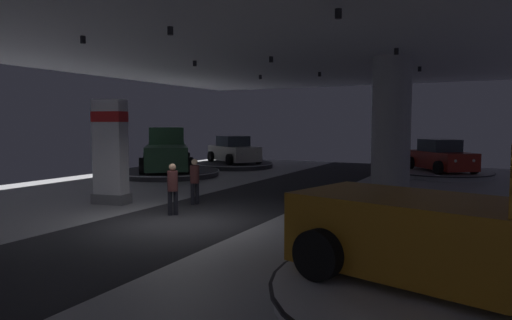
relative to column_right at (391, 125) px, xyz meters
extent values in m
cube|color=#B2B2B7|center=(-4.25, -8.79, -2.77)|extent=(24.00, 44.00, 0.05)
cube|color=#2D2D33|center=(-4.25, -8.79, -2.75)|extent=(4.40, 44.00, 0.01)
cube|color=silver|center=(-4.25, -8.79, 2.80)|extent=(24.00, 44.00, 0.10)
cylinder|color=black|center=(-7.43, -9.05, 2.57)|extent=(0.16, 0.16, 0.22)
cylinder|color=black|center=(-7.54, -2.98, 2.57)|extent=(0.16, 0.16, 0.22)
cylinder|color=black|center=(-7.57, 3.29, 2.57)|extent=(0.16, 0.16, 0.22)
cylinder|color=black|center=(-4.27, -8.94, 2.57)|extent=(0.16, 0.16, 0.22)
cylinder|color=black|center=(-4.17, -2.64, 2.57)|extent=(0.16, 0.16, 0.22)
cylinder|color=black|center=(-4.25, 3.38, 2.57)|extent=(0.16, 0.16, 0.22)
cylinder|color=black|center=(0.38, -8.78, 2.57)|extent=(0.16, 0.16, 0.22)
cylinder|color=black|center=(0.57, -2.47, 2.57)|extent=(0.16, 0.16, 0.22)
cylinder|color=black|center=(0.60, 3.34, 2.57)|extent=(0.16, 0.16, 0.22)
cylinder|color=#ADADB2|center=(0.00, 0.00, 0.00)|extent=(1.54, 1.54, 5.50)
cube|color=slate|center=(-8.21, -7.25, -2.58)|extent=(1.35, 0.84, 0.35)
cube|color=white|center=(-8.21, -7.25, -0.76)|extent=(1.18, 0.73, 3.29)
cube|color=red|center=(-8.21, -7.25, 0.29)|extent=(1.20, 0.77, 0.36)
cylinder|color=#B7B7BC|center=(1.31, 7.20, -2.62)|extent=(5.24, 5.24, 0.26)
cylinder|color=black|center=(1.31, 7.20, -2.52)|extent=(5.35, 5.35, 0.05)
cube|color=maroon|center=(1.31, 7.20, -1.88)|extent=(3.94, 4.45, 0.90)
cube|color=#2D3842|center=(1.22, 7.32, -1.13)|extent=(2.38, 2.46, 0.70)
cylinder|color=black|center=(2.96, 6.65, -2.15)|extent=(0.58, 0.68, 0.68)
cylinder|color=black|center=(1.35, 5.46, -2.15)|extent=(0.58, 0.68, 0.68)
cylinder|color=black|center=(1.26, 8.95, -2.15)|extent=(0.58, 0.68, 0.68)
cylinder|color=black|center=(-0.34, 7.76, -2.15)|extent=(0.58, 0.68, 0.68)
sphere|color=white|center=(2.93, 5.84, -1.77)|extent=(0.18, 0.18, 0.18)
sphere|color=white|center=(2.13, 5.25, -1.77)|extent=(0.18, 0.18, 0.18)
cylinder|color=#333338|center=(-11.89, 0.63, -2.60)|extent=(5.56, 5.57, 0.29)
cylinder|color=white|center=(-11.89, 0.63, -2.49)|extent=(5.68, 5.68, 0.05)
cube|color=#2D5638|center=(-11.89, 0.63, -1.71)|extent=(4.88, 5.49, 1.20)
cube|color=#2D5638|center=(-12.92, 1.98, -0.66)|extent=(2.54, 2.50, 1.00)
cube|color=#28333D|center=(-12.61, 1.58, -0.66)|extent=(1.44, 1.12, 0.75)
cylinder|color=black|center=(-13.95, 1.39, -2.04)|extent=(0.73, 0.84, 0.84)
cylinder|color=black|center=(-12.08, 2.82, -2.04)|extent=(0.73, 0.84, 0.84)
cylinder|color=black|center=(-11.70, -1.56, -2.04)|extent=(0.73, 0.84, 0.84)
cylinder|color=black|center=(-9.83, -0.13, -2.04)|extent=(0.73, 0.84, 0.84)
cylinder|color=silver|center=(3.24, -11.59, -2.62)|extent=(5.85, 5.85, 0.25)
cylinder|color=black|center=(3.24, -11.59, -2.53)|extent=(5.96, 5.96, 0.05)
cube|color=#B77519|center=(3.24, -11.59, -1.75)|extent=(5.66, 3.39, 1.20)
cylinder|color=black|center=(1.75, -9.97, -2.08)|extent=(0.88, 0.49, 0.84)
cylinder|color=black|center=(1.14, -12.25, -2.08)|extent=(0.88, 0.49, 0.84)
cylinder|color=#333338|center=(-11.00, 6.42, -2.60)|extent=(4.97, 4.97, 0.31)
cylinder|color=white|center=(-11.00, 6.42, -2.47)|extent=(5.07, 5.07, 0.05)
cube|color=silver|center=(-11.00, 6.42, -1.83)|extent=(4.48, 3.86, 0.90)
cube|color=#2D3842|center=(-11.13, 6.50, -1.08)|extent=(2.45, 2.36, 0.70)
cylinder|color=black|center=(-9.26, 6.43, -2.10)|extent=(0.68, 0.57, 0.68)
cylinder|color=black|center=(-10.39, 4.79, -2.10)|extent=(0.68, 0.57, 0.68)
cylinder|color=black|center=(-11.61, 8.05, -2.10)|extent=(0.68, 0.57, 0.68)
cylinder|color=black|center=(-12.74, 6.40, -2.10)|extent=(0.68, 0.57, 0.68)
sphere|color=white|center=(-9.03, 5.66, -1.72)|extent=(0.18, 0.18, 0.18)
sphere|color=white|center=(-9.59, 4.84, -1.72)|extent=(0.18, 0.18, 0.18)
cylinder|color=black|center=(-5.52, -6.16, -2.35)|extent=(0.14, 0.14, 0.80)
cylinder|color=black|center=(-5.45, -6.00, -2.35)|extent=(0.14, 0.14, 0.80)
cylinder|color=#472323|center=(-5.48, -6.08, -1.69)|extent=(0.32, 0.32, 0.62)
sphere|color=beige|center=(-5.48, -6.08, -1.27)|extent=(0.22, 0.22, 0.22)
cylinder|color=black|center=(-5.08, -8.01, -2.35)|extent=(0.14, 0.14, 0.80)
cylinder|color=black|center=(-4.95, -7.89, -2.35)|extent=(0.14, 0.14, 0.80)
cylinder|color=#472323|center=(-5.01, -7.95, -1.69)|extent=(0.32, 0.32, 0.62)
sphere|color=#99755B|center=(-5.01, -7.95, -1.27)|extent=(0.22, 0.22, 0.22)
camera|label=1|loc=(3.56, -19.26, 0.05)|focal=32.34mm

